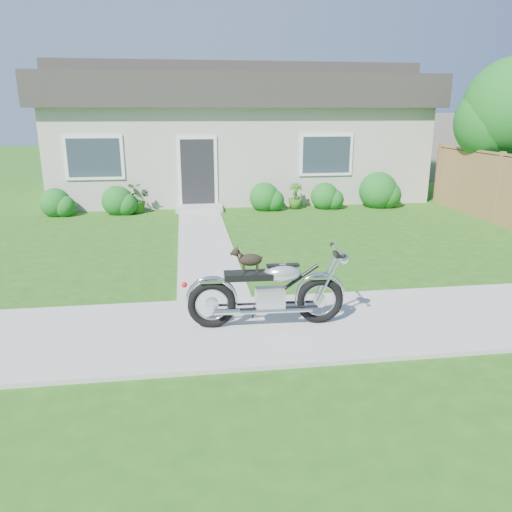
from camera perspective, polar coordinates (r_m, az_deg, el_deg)
The scene contains 9 objects.
ground at distance 7.23m, azimuth 7.89°, elevation -7.65°, with size 80.00×80.00×0.00m, color #235114.
sidewalk at distance 7.23m, azimuth 7.89°, elevation -7.51°, with size 24.00×2.20×0.04m, color #9E9B93.
walkway at distance 11.71m, azimuth -5.93°, elevation 1.85°, with size 1.20×8.00×0.03m, color #9E9B93.
house at distance 18.45m, azimuth -2.30°, elevation 13.91°, with size 12.60×7.03×4.50m.
fence at distance 14.74m, azimuth 25.95°, elevation 6.95°, with size 0.12×6.62×1.90m.
shrub_row at distance 15.24m, azimuth 1.12°, elevation 6.86°, with size 10.71×1.18×1.18m.
potted_plant_left at distance 15.17m, azimuth -13.58°, elevation 6.33°, with size 0.74×0.64×0.82m, color #2B5817.
potted_plant_right at distance 15.47m, azimuth 4.52°, elevation 6.83°, with size 0.44×0.44×0.78m, color #2D5A18.
motorcycle_with_dog at distance 6.85m, azimuth 1.60°, elevation -4.04°, with size 2.22×0.60×1.12m.
Camera 1 is at (-1.90, -6.34, 2.92)m, focal length 35.00 mm.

